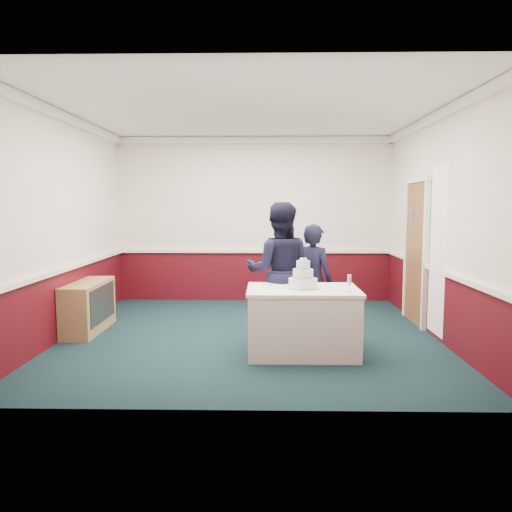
{
  "coord_description": "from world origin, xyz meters",
  "views": [
    {
      "loc": [
        0.22,
        -6.67,
        1.79
      ],
      "look_at": [
        0.08,
        -0.1,
        1.1
      ],
      "focal_mm": 35.0,
      "sensor_mm": 36.0,
      "label": 1
    }
  ],
  "objects_px": {
    "sideboard": "(89,307)",
    "person_woman": "(313,280)",
    "champagne_flute": "(349,281)",
    "wedding_cake": "(303,279)",
    "cake_knife": "(302,291)",
    "person_man": "(279,271)",
    "cake_table": "(303,320)"
  },
  "relations": [
    {
      "from": "person_man",
      "to": "person_woman",
      "type": "xyz_separation_m",
      "value": [
        0.46,
        0.18,
        -0.14
      ]
    },
    {
      "from": "sideboard",
      "to": "person_woman",
      "type": "xyz_separation_m",
      "value": [
        3.13,
        -0.18,
        0.41
      ]
    },
    {
      "from": "cake_knife",
      "to": "person_man",
      "type": "relative_size",
      "value": 0.12
    },
    {
      "from": "cake_knife",
      "to": "person_man",
      "type": "height_order",
      "value": "person_man"
    },
    {
      "from": "wedding_cake",
      "to": "cake_knife",
      "type": "height_order",
      "value": "wedding_cake"
    },
    {
      "from": "wedding_cake",
      "to": "champagne_flute",
      "type": "xyz_separation_m",
      "value": [
        0.5,
        -0.28,
        0.03
      ]
    },
    {
      "from": "wedding_cake",
      "to": "person_woman",
      "type": "xyz_separation_m",
      "value": [
        0.2,
        0.81,
        -0.14
      ]
    },
    {
      "from": "sideboard",
      "to": "wedding_cake",
      "type": "bearing_deg",
      "value": -18.59
    },
    {
      "from": "champagne_flute",
      "to": "wedding_cake",
      "type": "bearing_deg",
      "value": 150.75
    },
    {
      "from": "sideboard",
      "to": "cake_knife",
      "type": "xyz_separation_m",
      "value": [
        2.9,
        -1.19,
        0.44
      ]
    },
    {
      "from": "cake_knife",
      "to": "person_woman",
      "type": "bearing_deg",
      "value": 59.52
    },
    {
      "from": "champagne_flute",
      "to": "person_woman",
      "type": "relative_size",
      "value": 0.13
    },
    {
      "from": "sideboard",
      "to": "champagne_flute",
      "type": "bearing_deg",
      "value": -20.25
    },
    {
      "from": "sideboard",
      "to": "cake_table",
      "type": "height_order",
      "value": "cake_table"
    },
    {
      "from": "wedding_cake",
      "to": "cake_knife",
      "type": "xyz_separation_m",
      "value": [
        -0.03,
        -0.2,
        -0.11
      ]
    },
    {
      "from": "person_man",
      "to": "person_woman",
      "type": "relative_size",
      "value": 1.19
    },
    {
      "from": "sideboard",
      "to": "person_woman",
      "type": "relative_size",
      "value": 0.79
    },
    {
      "from": "sideboard",
      "to": "wedding_cake",
      "type": "xyz_separation_m",
      "value": [
        2.93,
        -0.99,
        0.55
      ]
    },
    {
      "from": "person_man",
      "to": "cake_knife",
      "type": "bearing_deg",
      "value": 108.66
    },
    {
      "from": "wedding_cake",
      "to": "person_woman",
      "type": "relative_size",
      "value": 0.24
    },
    {
      "from": "cake_knife",
      "to": "champagne_flute",
      "type": "bearing_deg",
      "value": -26.47
    },
    {
      "from": "cake_knife",
      "to": "person_woman",
      "type": "xyz_separation_m",
      "value": [
        0.23,
        1.01,
        -0.03
      ]
    },
    {
      "from": "champagne_flute",
      "to": "person_man",
      "type": "bearing_deg",
      "value": 130.06
    },
    {
      "from": "sideboard",
      "to": "wedding_cake",
      "type": "relative_size",
      "value": 3.3
    },
    {
      "from": "cake_knife",
      "to": "champagne_flute",
      "type": "distance_m",
      "value": 0.55
    },
    {
      "from": "wedding_cake",
      "to": "person_woman",
      "type": "distance_m",
      "value": 0.85
    },
    {
      "from": "cake_table",
      "to": "person_man",
      "type": "relative_size",
      "value": 0.73
    },
    {
      "from": "cake_knife",
      "to": "person_man",
      "type": "distance_m",
      "value": 0.87
    },
    {
      "from": "cake_table",
      "to": "person_man",
      "type": "distance_m",
      "value": 0.85
    },
    {
      "from": "person_woman",
      "to": "cake_table",
      "type": "bearing_deg",
      "value": 109.6
    },
    {
      "from": "wedding_cake",
      "to": "person_man",
      "type": "relative_size",
      "value": 0.2
    },
    {
      "from": "wedding_cake",
      "to": "person_man",
      "type": "xyz_separation_m",
      "value": [
        -0.27,
        0.63,
        0.01
      ]
    }
  ]
}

